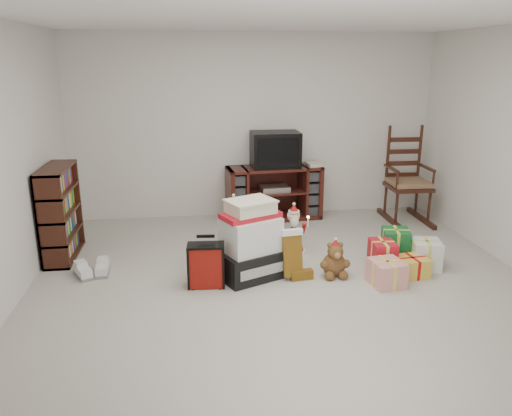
{
  "coord_description": "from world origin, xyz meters",
  "views": [
    {
      "loc": [
        -0.88,
        -4.34,
        2.15
      ],
      "look_at": [
        -0.22,
        0.6,
        0.65
      ],
      "focal_mm": 35.0,
      "sensor_mm": 36.0,
      "label": 1
    }
  ],
  "objects_px": {
    "red_suitcase": "(206,265)",
    "sneaker_pair": "(93,270)",
    "tv_stand": "(274,193)",
    "crt_television": "(275,149)",
    "rocking_chair": "(406,188)",
    "mrs_claus_figurine": "(234,229)",
    "santa_figurine": "(293,234)",
    "gift_pile": "(251,244)",
    "gift_cluster": "(402,259)",
    "bookshelf": "(61,214)",
    "teddy_bear": "(334,261)"
  },
  "relations": [
    {
      "from": "mrs_claus_figurine",
      "to": "crt_television",
      "type": "bearing_deg",
      "value": 59.72
    },
    {
      "from": "teddy_bear",
      "to": "santa_figurine",
      "type": "distance_m",
      "value": 0.75
    },
    {
      "from": "crt_television",
      "to": "gift_pile",
      "type": "bearing_deg",
      "value": -107.16
    },
    {
      "from": "tv_stand",
      "to": "crt_television",
      "type": "xyz_separation_m",
      "value": [
        0.01,
        0.01,
        0.6
      ]
    },
    {
      "from": "red_suitcase",
      "to": "teddy_bear",
      "type": "distance_m",
      "value": 1.31
    },
    {
      "from": "rocking_chair",
      "to": "mrs_claus_figurine",
      "type": "bearing_deg",
      "value": -159.49
    },
    {
      "from": "sneaker_pair",
      "to": "rocking_chair",
      "type": "bearing_deg",
      "value": 1.62
    },
    {
      "from": "tv_stand",
      "to": "teddy_bear",
      "type": "distance_m",
      "value": 2.03
    },
    {
      "from": "santa_figurine",
      "to": "sneaker_pair",
      "type": "bearing_deg",
      "value": -171.11
    },
    {
      "from": "tv_stand",
      "to": "sneaker_pair",
      "type": "bearing_deg",
      "value": -148.32
    },
    {
      "from": "teddy_bear",
      "to": "santa_figurine",
      "type": "height_order",
      "value": "santa_figurine"
    },
    {
      "from": "mrs_claus_figurine",
      "to": "gift_cluster",
      "type": "height_order",
      "value": "mrs_claus_figurine"
    },
    {
      "from": "red_suitcase",
      "to": "teddy_bear",
      "type": "bearing_deg",
      "value": 7.34
    },
    {
      "from": "red_suitcase",
      "to": "sneaker_pair",
      "type": "bearing_deg",
      "value": 164.24
    },
    {
      "from": "rocking_chair",
      "to": "crt_television",
      "type": "relative_size",
      "value": 2.07
    },
    {
      "from": "bookshelf",
      "to": "red_suitcase",
      "type": "height_order",
      "value": "bookshelf"
    },
    {
      "from": "red_suitcase",
      "to": "santa_figurine",
      "type": "relative_size",
      "value": 0.87
    },
    {
      "from": "bookshelf",
      "to": "teddy_bear",
      "type": "xyz_separation_m",
      "value": [
        2.87,
        -0.93,
        -0.34
      ]
    },
    {
      "from": "bookshelf",
      "to": "mrs_claus_figurine",
      "type": "bearing_deg",
      "value": -2.15
    },
    {
      "from": "bookshelf",
      "to": "red_suitcase",
      "type": "xyz_separation_m",
      "value": [
        1.56,
        -1.0,
        -0.28
      ]
    },
    {
      "from": "gift_pile",
      "to": "crt_television",
      "type": "distance_m",
      "value": 2.09
    },
    {
      "from": "teddy_bear",
      "to": "mrs_claus_figurine",
      "type": "bearing_deg",
      "value": 138.11
    },
    {
      "from": "red_suitcase",
      "to": "crt_television",
      "type": "xyz_separation_m",
      "value": [
        1.03,
        2.08,
        0.75
      ]
    },
    {
      "from": "bookshelf",
      "to": "sneaker_pair",
      "type": "xyz_separation_m",
      "value": [
        0.41,
        -0.58,
        -0.44
      ]
    },
    {
      "from": "rocking_chair",
      "to": "teddy_bear",
      "type": "relative_size",
      "value": 3.71
    },
    {
      "from": "tv_stand",
      "to": "teddy_bear",
      "type": "xyz_separation_m",
      "value": [
        0.29,
        -2.0,
        -0.21
      ]
    },
    {
      "from": "rocking_chair",
      "to": "sneaker_pair",
      "type": "relative_size",
      "value": 3.45
    },
    {
      "from": "mrs_claus_figurine",
      "to": "gift_cluster",
      "type": "distance_m",
      "value": 1.88
    },
    {
      "from": "bookshelf",
      "to": "tv_stand",
      "type": "bearing_deg",
      "value": 22.53
    },
    {
      "from": "teddy_bear",
      "to": "santa_figurine",
      "type": "bearing_deg",
      "value": 112.74
    },
    {
      "from": "mrs_claus_figurine",
      "to": "crt_television",
      "type": "height_order",
      "value": "crt_television"
    },
    {
      "from": "bookshelf",
      "to": "teddy_bear",
      "type": "relative_size",
      "value": 2.86
    },
    {
      "from": "red_suitcase",
      "to": "gift_cluster",
      "type": "distance_m",
      "value": 2.05
    },
    {
      "from": "sneaker_pair",
      "to": "tv_stand",
      "type": "bearing_deg",
      "value": 19.88
    },
    {
      "from": "sneaker_pair",
      "to": "crt_television",
      "type": "xyz_separation_m",
      "value": [
        2.19,
        1.67,
        0.92
      ]
    },
    {
      "from": "red_suitcase",
      "to": "teddy_bear",
      "type": "relative_size",
      "value": 1.42
    },
    {
      "from": "mrs_claus_figurine",
      "to": "sneaker_pair",
      "type": "bearing_deg",
      "value": -161.35
    },
    {
      "from": "bookshelf",
      "to": "sneaker_pair",
      "type": "relative_size",
      "value": 2.66
    },
    {
      "from": "sneaker_pair",
      "to": "teddy_bear",
      "type": "bearing_deg",
      "value": -25.32
    },
    {
      "from": "crt_television",
      "to": "teddy_bear",
      "type": "bearing_deg",
      "value": -82.54
    },
    {
      "from": "bookshelf",
      "to": "teddy_bear",
      "type": "height_order",
      "value": "bookshelf"
    },
    {
      "from": "rocking_chair",
      "to": "gift_cluster",
      "type": "bearing_deg",
      "value": -112.94
    },
    {
      "from": "bookshelf",
      "to": "crt_television",
      "type": "xyz_separation_m",
      "value": [
        2.59,
        1.08,
        0.48
      ]
    },
    {
      "from": "mrs_claus_figurine",
      "to": "sneaker_pair",
      "type": "xyz_separation_m",
      "value": [
        -1.51,
        -0.51,
        -0.2
      ]
    },
    {
      "from": "red_suitcase",
      "to": "sneaker_pair",
      "type": "xyz_separation_m",
      "value": [
        -1.16,
        0.42,
        -0.17
      ]
    },
    {
      "from": "teddy_bear",
      "to": "mrs_claus_figurine",
      "type": "relative_size",
      "value": 0.54
    },
    {
      "from": "mrs_claus_figurine",
      "to": "red_suitcase",
      "type": "bearing_deg",
      "value": -111.03
    },
    {
      "from": "bookshelf",
      "to": "teddy_bear",
      "type": "distance_m",
      "value": 3.04
    },
    {
      "from": "mrs_claus_figurine",
      "to": "sneaker_pair",
      "type": "relative_size",
      "value": 1.71
    },
    {
      "from": "gift_pile",
      "to": "teddy_bear",
      "type": "relative_size",
      "value": 2.21
    }
  ]
}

